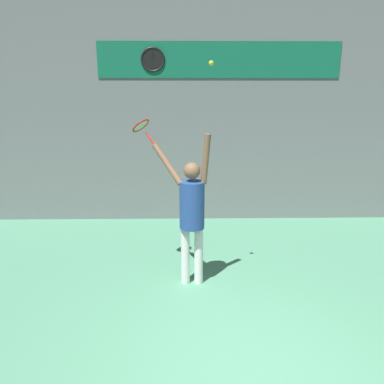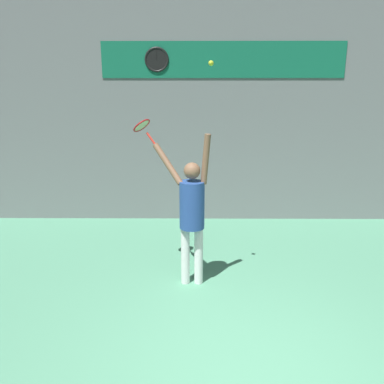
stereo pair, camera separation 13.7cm
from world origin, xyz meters
The scene contains 6 objects.
back_wall centered at (0.00, 5.25, 2.50)m, with size 18.00×0.10×5.00m.
sponsor_banner centered at (0.00, 5.19, 3.51)m, with size 5.11×0.02×0.73m.
scoreboard_clock centered at (-1.39, 5.17, 3.51)m, with size 0.51×0.05×0.51m.
tennis_player centered at (-0.64, 2.14, 1.18)m, with size 0.88×0.55×2.28m.
tennis_racket centered at (-1.37, 2.55, 2.33)m, with size 0.40×0.37×0.39m.
tennis_ball centered at (-0.38, 2.02, 3.19)m, with size 0.07×0.07×0.07m.
Camera 2 is at (-0.59, -3.08, 2.80)m, focal length 35.00 mm.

